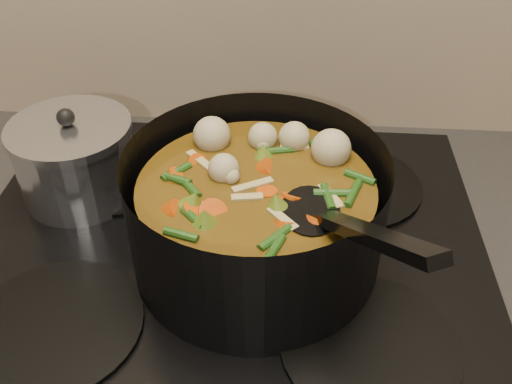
{
  "coord_description": "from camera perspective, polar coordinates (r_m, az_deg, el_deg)",
  "views": [
    {
      "loc": [
        0.07,
        1.44,
        1.41
      ],
      "look_at": [
        0.04,
        1.92,
        1.03
      ],
      "focal_mm": 40.0,
      "sensor_mm": 36.0,
      "label": 1
    }
  ],
  "objects": [
    {
      "name": "stovetop",
      "position": [
        0.69,
        -3.08,
        -6.06
      ],
      "size": [
        0.62,
        0.54,
        0.03
      ],
      "color": "black",
      "rests_on": "counter"
    },
    {
      "name": "stockpot",
      "position": [
        0.63,
        0.05,
        -2.31
      ],
      "size": [
        0.34,
        0.37,
        0.21
      ],
      "rotation": [
        0.0,
        0.0,
        0.24
      ],
      "color": "black",
      "rests_on": "stovetop"
    },
    {
      "name": "saucepan",
      "position": [
        0.77,
        -17.58,
        3.13
      ],
      "size": [
        0.15,
        0.15,
        0.13
      ],
      "rotation": [
        0.0,
        0.0,
        -0.19
      ],
      "color": "silver",
      "rests_on": "stovetop"
    }
  ]
}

